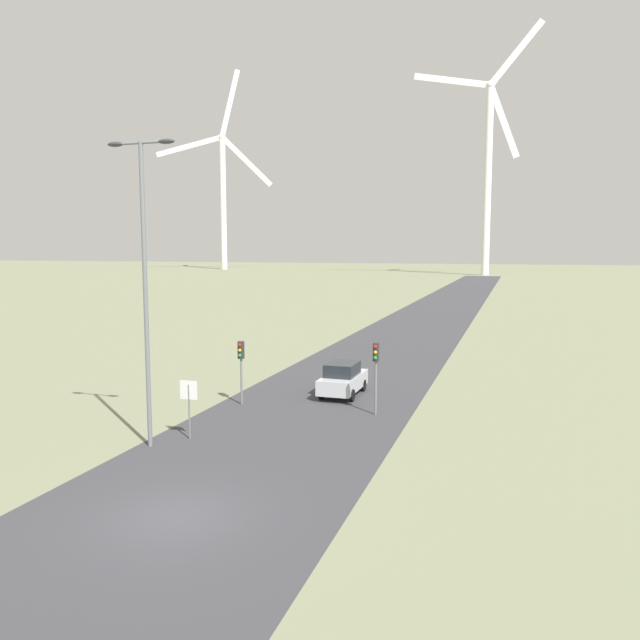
{
  "coord_description": "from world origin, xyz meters",
  "views": [
    {
      "loc": [
        9.65,
        -15.83,
        8.06
      ],
      "look_at": [
        0.0,
        14.48,
        4.36
      ],
      "focal_mm": 35.0,
      "sensor_mm": 36.0,
      "label": 1
    }
  ],
  "objects_px": {
    "streetlamp": "(145,264)",
    "car_approaching": "(343,379)",
    "stop_sign_near": "(189,398)",
    "wind_turbine_far_left": "(223,187)",
    "wind_turbine_left": "(488,161)",
    "traffic_light_post_near_left": "(241,358)",
    "traffic_light_post_near_right": "(376,362)"
  },
  "relations": [
    {
      "from": "streetlamp",
      "to": "car_approaching",
      "type": "bearing_deg",
      "value": 64.88
    },
    {
      "from": "stop_sign_near",
      "to": "wind_turbine_far_left",
      "type": "height_order",
      "value": "wind_turbine_far_left"
    },
    {
      "from": "car_approaching",
      "to": "wind_turbine_left",
      "type": "relative_size",
      "value": 0.06
    },
    {
      "from": "streetlamp",
      "to": "traffic_light_post_near_left",
      "type": "bearing_deg",
      "value": 84.74
    },
    {
      "from": "streetlamp",
      "to": "traffic_light_post_near_right",
      "type": "bearing_deg",
      "value": 44.2
    },
    {
      "from": "streetlamp",
      "to": "stop_sign_near",
      "type": "distance_m",
      "value": 5.89
    },
    {
      "from": "wind_turbine_far_left",
      "to": "wind_turbine_left",
      "type": "xyz_separation_m",
      "value": [
        96.03,
        -23.5,
        2.43
      ]
    },
    {
      "from": "streetlamp",
      "to": "stop_sign_near",
      "type": "height_order",
      "value": "streetlamp"
    },
    {
      "from": "stop_sign_near",
      "to": "car_approaching",
      "type": "bearing_deg",
      "value": 67.04
    },
    {
      "from": "traffic_light_post_near_right",
      "to": "car_approaching",
      "type": "bearing_deg",
      "value": 127.26
    },
    {
      "from": "stop_sign_near",
      "to": "car_approaching",
      "type": "xyz_separation_m",
      "value": [
        4.05,
        9.56,
        -0.85
      ]
    },
    {
      "from": "traffic_light_post_near_left",
      "to": "traffic_light_post_near_right",
      "type": "xyz_separation_m",
      "value": [
        7.03,
        0.13,
        0.17
      ]
    },
    {
      "from": "streetlamp",
      "to": "wind_turbine_left",
      "type": "xyz_separation_m",
      "value": [
        4.62,
        167.87,
        25.5
      ]
    },
    {
      "from": "streetlamp",
      "to": "traffic_light_post_near_right",
      "type": "height_order",
      "value": "streetlamp"
    },
    {
      "from": "streetlamp",
      "to": "wind_turbine_far_left",
      "type": "relative_size",
      "value": 0.17
    },
    {
      "from": "streetlamp",
      "to": "traffic_light_post_near_left",
      "type": "relative_size",
      "value": 3.69
    },
    {
      "from": "wind_turbine_far_left",
      "to": "wind_turbine_left",
      "type": "distance_m",
      "value": 98.89
    },
    {
      "from": "traffic_light_post_near_right",
      "to": "wind_turbine_far_left",
      "type": "height_order",
      "value": "wind_turbine_far_left"
    },
    {
      "from": "traffic_light_post_near_left",
      "to": "wind_turbine_far_left",
      "type": "height_order",
      "value": "wind_turbine_far_left"
    },
    {
      "from": "car_approaching",
      "to": "streetlamp",
      "type": "bearing_deg",
      "value": -115.12
    },
    {
      "from": "wind_turbine_far_left",
      "to": "streetlamp",
      "type": "bearing_deg",
      "value": -64.47
    },
    {
      "from": "traffic_light_post_near_left",
      "to": "wind_turbine_far_left",
      "type": "distance_m",
      "value": 207.66
    },
    {
      "from": "traffic_light_post_near_left",
      "to": "wind_turbine_far_left",
      "type": "relative_size",
      "value": 0.05
    },
    {
      "from": "car_approaching",
      "to": "traffic_light_post_near_right",
      "type": "bearing_deg",
      "value": -52.74
    },
    {
      "from": "stop_sign_near",
      "to": "wind_turbine_far_left",
      "type": "bearing_deg",
      "value": 115.95
    },
    {
      "from": "streetlamp",
      "to": "traffic_light_post_near_left",
      "type": "distance_m",
      "value": 8.91
    },
    {
      "from": "traffic_light_post_near_right",
      "to": "car_approaching",
      "type": "relative_size",
      "value": 0.86
    },
    {
      "from": "stop_sign_near",
      "to": "wind_turbine_left",
      "type": "bearing_deg",
      "value": 88.78
    },
    {
      "from": "stop_sign_near",
      "to": "wind_turbine_left",
      "type": "distance_m",
      "value": 169.45
    },
    {
      "from": "traffic_light_post_near_right",
      "to": "wind_turbine_far_left",
      "type": "distance_m",
      "value": 210.74
    },
    {
      "from": "wind_turbine_far_left",
      "to": "wind_turbine_left",
      "type": "height_order",
      "value": "wind_turbine_far_left"
    },
    {
      "from": "wind_turbine_far_left",
      "to": "traffic_light_post_near_left",
      "type": "bearing_deg",
      "value": -63.41
    }
  ]
}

